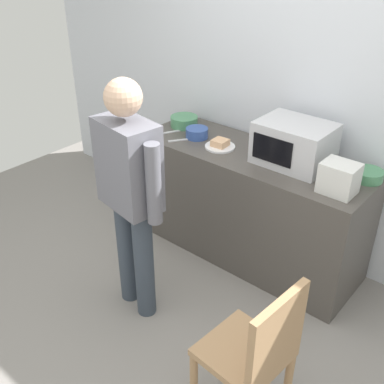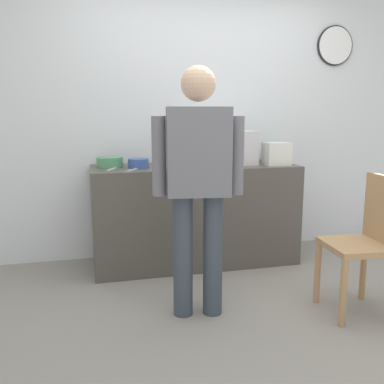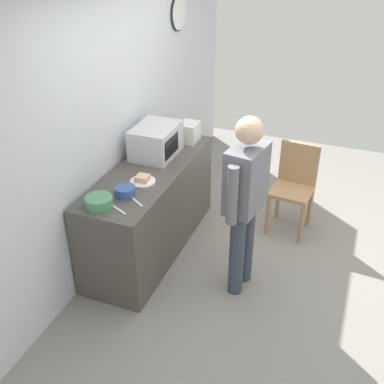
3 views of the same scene
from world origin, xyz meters
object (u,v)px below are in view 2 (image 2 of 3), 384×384
object	(u,v)px
salad_bowl	(271,158)
mixing_bowl	(138,163)
fork_utensil	(132,170)
spoon_utensil	(112,169)
toaster	(277,154)
wooden_chair	(368,238)
person_standing	(198,175)
microwave	(225,147)
cereal_bowl	(110,162)
sandwich_plate	(169,165)

from	to	relation	value
salad_bowl	mixing_bowl	xyz separation A→B (m)	(-1.30, -0.19, 0.00)
fork_utensil	spoon_utensil	bearing A→B (deg)	154.27
salad_bowl	fork_utensil	distance (m)	1.41
spoon_utensil	toaster	bearing A→B (deg)	-1.24
fork_utensil	wooden_chair	bearing A→B (deg)	-36.32
toaster	person_standing	bearing A→B (deg)	-137.64
mixing_bowl	person_standing	distance (m)	1.00
mixing_bowl	wooden_chair	xyz separation A→B (m)	(1.38, -1.20, -0.41)
wooden_chair	toaster	bearing A→B (deg)	98.07
microwave	cereal_bowl	world-z (taller)	microwave
mixing_bowl	person_standing	size ratio (longest dim) A/B	0.11
cereal_bowl	mixing_bowl	bearing A→B (deg)	-26.03
person_standing	spoon_utensil	bearing A→B (deg)	118.75
sandwich_plate	microwave	bearing A→B (deg)	12.44
wooden_chair	cereal_bowl	bearing A→B (deg)	140.74
salad_bowl	wooden_chair	size ratio (longest dim) A/B	0.21
microwave	salad_bowl	bearing A→B (deg)	11.75
mixing_bowl	wooden_chair	size ratio (longest dim) A/B	0.19
microwave	wooden_chair	world-z (taller)	microwave
microwave	sandwich_plate	world-z (taller)	microwave
toaster	wooden_chair	distance (m)	1.21
microwave	wooden_chair	distance (m)	1.51
salad_bowl	sandwich_plate	bearing A→B (deg)	-167.89
salad_bowl	person_standing	xyz separation A→B (m)	(-1.04, -1.16, 0.03)
toaster	wooden_chair	size ratio (longest dim) A/B	0.23
fork_utensil	cereal_bowl	bearing A→B (deg)	123.03
microwave	toaster	xyz separation A→B (m)	(0.42, -0.18, -0.05)
spoon_utensil	person_standing	xyz separation A→B (m)	(0.50, -0.90, 0.06)
microwave	cereal_bowl	size ratio (longest dim) A/B	2.21
salad_bowl	fork_utensil	bearing A→B (deg)	-166.42
person_standing	wooden_chair	bearing A→B (deg)	-12.09
sandwich_plate	fork_utensil	bearing A→B (deg)	-161.76
fork_utensil	wooden_chair	size ratio (longest dim) A/B	0.18
microwave	sandwich_plate	size ratio (longest dim) A/B	2.19
sandwich_plate	spoon_utensil	distance (m)	0.49
toaster	wooden_chair	bearing A→B (deg)	-81.93
microwave	cereal_bowl	distance (m)	1.04
salad_bowl	toaster	world-z (taller)	toaster
salad_bowl	mixing_bowl	size ratio (longest dim) A/B	1.12
salad_bowl	cereal_bowl	size ratio (longest dim) A/B	0.87
microwave	person_standing	xyz separation A→B (m)	(-0.53, -1.05, -0.09)
microwave	fork_utensil	world-z (taller)	microwave
fork_utensil	mixing_bowl	bearing A→B (deg)	64.49
microwave	fork_utensil	distance (m)	0.91
toaster	wooden_chair	world-z (taller)	toaster
sandwich_plate	person_standing	world-z (taller)	person_standing
cereal_bowl	wooden_chair	bearing A→B (deg)	-39.26
sandwich_plate	wooden_chair	xyz separation A→B (m)	(1.12, -1.17, -0.39)
microwave	wooden_chair	bearing A→B (deg)	-65.82
microwave	fork_utensil	bearing A→B (deg)	-165.37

